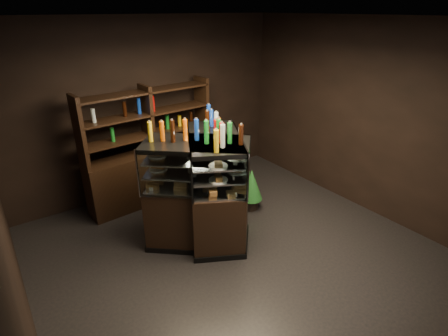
{
  "coord_description": "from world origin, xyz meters",
  "views": [
    {
      "loc": [
        -2.4,
        -3.09,
        3.09
      ],
      "look_at": [
        0.02,
        0.32,
        1.16
      ],
      "focal_mm": 28.0,
      "sensor_mm": 36.0,
      "label": 1
    }
  ],
  "objects": [
    {
      "name": "back_shelving",
      "position": [
        -0.26,
        2.05,
        0.61
      ],
      "size": [
        2.24,
        0.57,
        2.0
      ],
      "rotation": [
        0.0,
        0.0,
        0.07
      ],
      "color": "black",
      "rests_on": "ground"
    },
    {
      "name": "bottles_top",
      "position": [
        -0.11,
        0.56,
        1.67
      ],
      "size": [
        1.08,
        1.07,
        0.3
      ],
      "color": "#147223",
      "rests_on": "display_case"
    },
    {
      "name": "food_display",
      "position": [
        -0.11,
        0.55,
        1.16
      ],
      "size": [
        1.25,
        1.22,
        0.47
      ],
      "color": "#BC7B43",
      "rests_on": "display_case"
    },
    {
      "name": "display_case",
      "position": [
        -0.11,
        0.55,
        0.51
      ],
      "size": [
        1.72,
        1.58,
        1.54
      ],
      "rotation": [
        0.0,
        0.0,
        0.18
      ],
      "color": "black",
      "rests_on": "ground"
    },
    {
      "name": "potted_conifer",
      "position": [
        0.91,
        0.79,
        0.46
      ],
      "size": [
        0.38,
        0.38,
        0.8
      ],
      "rotation": [
        0.0,
        0.0,
        -0.12
      ],
      "color": "black",
      "rests_on": "ground"
    },
    {
      "name": "ground",
      "position": [
        0.0,
        0.0,
        0.0
      ],
      "size": [
        5.0,
        5.0,
        0.0
      ],
      "primitive_type": "plane",
      "color": "black",
      "rests_on": "ground"
    },
    {
      "name": "room_shell",
      "position": [
        0.0,
        0.0,
        1.94
      ],
      "size": [
        5.02,
        5.02,
        3.01
      ],
      "color": "black",
      "rests_on": "ground"
    }
  ]
}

